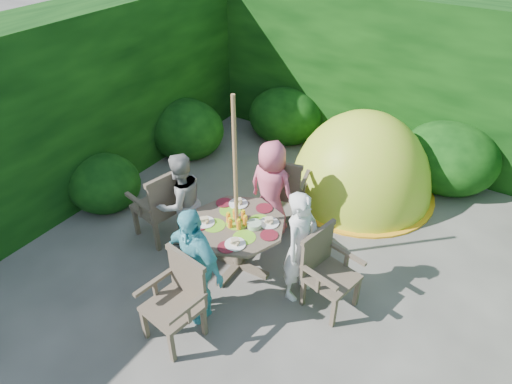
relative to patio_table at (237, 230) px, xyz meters
The scene contains 13 objects.
ground 1.15m from the patio_table, ahead, with size 60.00×60.00×0.00m, color #4C4A43.
hedge_enclosure 1.71m from the patio_table, 50.09° to the left, with size 9.00×9.00×2.50m.
patio_table is the anchor object (origin of this frame).
parasol_pole 0.55m from the patio_table, 165.24° to the right, with size 0.04×0.04×2.20m, color olive.
garden_chair_right 1.10m from the patio_table, ahead, with size 0.57×0.62×0.88m.
garden_chair_left 1.10m from the patio_table, behind, with size 0.63×0.68×0.98m.
garden_chair_back 1.10m from the patio_table, 91.21° to the left, with size 0.67×0.62×0.93m.
garden_chair_front 1.10m from the patio_table, 87.49° to the right, with size 0.61×0.56×0.90m.
child_right 0.80m from the patio_table, ahead, with size 0.49×0.32×1.33m, color silver.
child_left 0.81m from the patio_table, behind, with size 0.63×0.49×1.29m, color gray.
child_back 0.81m from the patio_table, 92.23° to the left, with size 0.64×0.41×1.30m, color #E05C77.
child_front 0.81m from the patio_table, 88.32° to the right, with size 0.80×0.33×1.36m, color #55BAC7.
dome_tent 2.40m from the patio_table, 74.70° to the left, with size 2.27×2.27×2.49m.
Camera 1 is at (1.35, -3.13, 3.88)m, focal length 32.00 mm.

